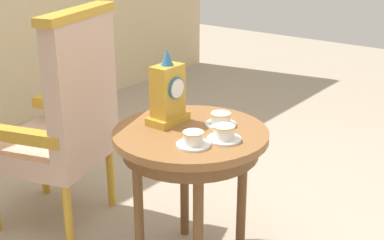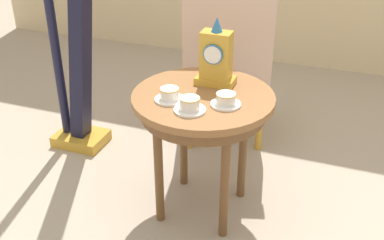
{
  "view_description": "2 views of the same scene",
  "coord_description": "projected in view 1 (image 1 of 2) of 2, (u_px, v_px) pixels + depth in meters",
  "views": [
    {
      "loc": [
        -1.72,
        -1.3,
        1.51
      ],
      "look_at": [
        -0.06,
        -0.03,
        0.73
      ],
      "focal_mm": 49.25,
      "sensor_mm": 36.0,
      "label": 1
    },
    {
      "loc": [
        0.6,
        -1.91,
        1.63
      ],
      "look_at": [
        -0.09,
        -0.03,
        0.53
      ],
      "focal_mm": 44.19,
      "sensor_mm": 36.0,
      "label": 2
    }
  ],
  "objects": [
    {
      "name": "teacup_right",
      "position": [
        224.0,
        134.0,
        2.17
      ],
      "size": [
        0.14,
        0.14,
        0.07
      ],
      "color": "white",
      "rests_on": "side_table"
    },
    {
      "name": "side_table",
      "position": [
        191.0,
        148.0,
        2.31
      ],
      "size": [
        0.68,
        0.68,
        0.67
      ],
      "color": "brown",
      "rests_on": "ground"
    },
    {
      "name": "teacup_left",
      "position": [
        193.0,
        140.0,
        2.11
      ],
      "size": [
        0.14,
        0.14,
        0.06
      ],
      "color": "white",
      "rests_on": "side_table"
    },
    {
      "name": "teacup_center",
      "position": [
        221.0,
        120.0,
        2.33
      ],
      "size": [
        0.14,
        0.14,
        0.06
      ],
      "color": "white",
      "rests_on": "side_table"
    },
    {
      "name": "mantel_clock",
      "position": [
        168.0,
        94.0,
        2.32
      ],
      "size": [
        0.19,
        0.11,
        0.34
      ],
      "color": "gold",
      "rests_on": "side_table"
    },
    {
      "name": "armchair",
      "position": [
        65.0,
        118.0,
        2.64
      ],
      "size": [
        0.68,
        0.67,
        1.14
      ],
      "color": "#CCA893",
      "rests_on": "ground"
    }
  ]
}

